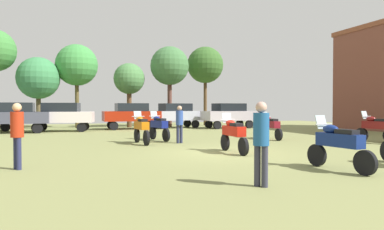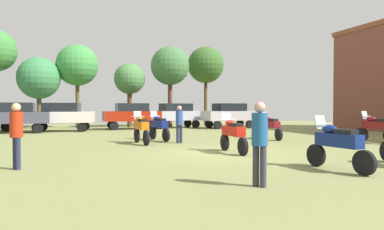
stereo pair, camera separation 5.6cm
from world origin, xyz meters
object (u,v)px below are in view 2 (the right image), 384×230
(motorcycle_8, at_px, (338,144))
(tree_1, at_px, (206,65))
(person_3, at_px, (16,130))
(tree_5, at_px, (170,66))
(person_2, at_px, (260,137))
(person_1, at_px, (179,121))
(tree_2, at_px, (39,78))
(tree_8, at_px, (77,66))
(car_4, at_px, (15,115))
(car_6, at_px, (229,114))
(car_5, at_px, (176,114))
(tree_3, at_px, (130,79))
(car_1, at_px, (132,114))
(motorcycle_2, at_px, (159,126))
(motorcycle_6, at_px, (270,126))
(motorcycle_10, at_px, (233,133))
(motorcycle_1, at_px, (376,127))
(motorcycle_4, at_px, (141,128))
(car_2, at_px, (62,115))

(motorcycle_8, bearing_deg, tree_1, 70.32)
(person_3, bearing_deg, tree_5, -55.04)
(motorcycle_8, xyz_separation_m, person_2, (-2.98, -1.08, 0.35))
(person_1, xyz_separation_m, tree_1, (7.09, 15.15, 4.58))
(tree_2, bearing_deg, tree_8, 9.33)
(car_4, bearing_deg, tree_8, -38.73)
(car_6, height_order, tree_1, tree_1)
(car_5, xyz_separation_m, tree_3, (-3.39, 2.30, 2.87))
(car_1, relative_size, person_3, 2.40)
(car_1, height_order, car_6, same)
(motorcycle_2, xyz_separation_m, motorcycle_8, (2.56, -9.99, -0.01))
(motorcycle_6, distance_m, motorcycle_10, 6.17)
(motorcycle_1, height_order, tree_3, tree_3)
(motorcycle_2, distance_m, motorcycle_4, 1.84)
(tree_3, bearing_deg, tree_5, -4.29)
(motorcycle_10, distance_m, tree_5, 18.56)
(motorcycle_8, distance_m, motorcycle_10, 4.41)
(car_2, bearing_deg, tree_2, 35.22)
(person_3, bearing_deg, motorcycle_8, -138.28)
(motorcycle_1, relative_size, person_3, 1.26)
(motorcycle_4, height_order, person_2, person_2)
(motorcycle_4, distance_m, motorcycle_10, 5.06)
(motorcycle_2, bearing_deg, person_2, -104.35)
(motorcycle_2, relative_size, car_5, 0.48)
(car_2, relative_size, car_6, 1.02)
(person_3, bearing_deg, car_4, -20.65)
(motorcycle_1, distance_m, tree_3, 19.57)
(tree_5, bearing_deg, motorcycle_4, -110.42)
(motorcycle_2, distance_m, tree_2, 14.53)
(car_5, bearing_deg, car_6, -121.77)
(car_4, bearing_deg, motorcycle_1, -126.04)
(motorcycle_1, bearing_deg, person_3, 179.65)
(tree_3, bearing_deg, car_6, -28.16)
(car_2, xyz_separation_m, tree_5, (8.76, 3.46, 4.07))
(car_1, xyz_separation_m, tree_1, (7.51, 3.77, 4.45))
(car_4, relative_size, tree_8, 0.63)
(motorcycle_2, distance_m, person_1, 1.82)
(car_6, bearing_deg, person_2, 151.59)
(motorcycle_6, height_order, motorcycle_8, motorcycle_8)
(car_4, xyz_separation_m, tree_8, (3.99, 4.91, 3.95))
(tree_3, bearing_deg, person_2, -91.99)
(motorcycle_4, bearing_deg, person_1, -14.98)
(motorcycle_8, xyz_separation_m, tree_3, (-2.16, 22.38, 3.31))
(motorcycle_4, bearing_deg, car_4, 119.17)
(motorcycle_4, xyz_separation_m, car_6, (8.98, 9.84, 0.43))
(motorcycle_10, bearing_deg, motorcycle_4, 122.02)
(car_5, height_order, tree_5, tree_5)
(car_2, height_order, tree_2, tree_2)
(motorcycle_6, distance_m, tree_3, 15.03)
(car_1, bearing_deg, motorcycle_1, -148.98)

